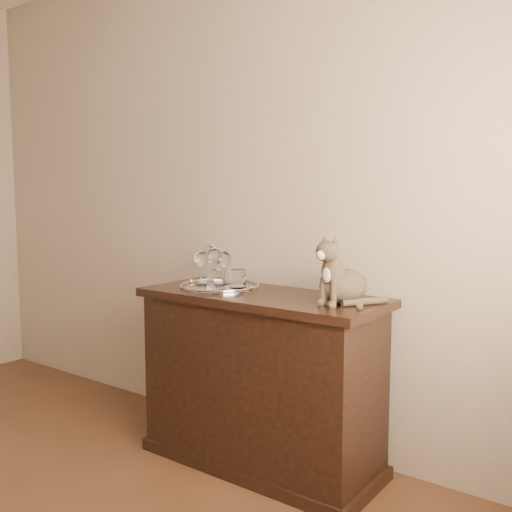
{
  "coord_description": "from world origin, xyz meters",
  "views": [
    {
      "loc": [
        2.17,
        -0.23,
        1.32
      ],
      "look_at": [
        0.56,
        1.95,
        1.03
      ],
      "focal_mm": 40.0,
      "sensor_mm": 36.0,
      "label": 1
    }
  ],
  "objects_px": {
    "sideboard": "(261,380)",
    "wine_glass_c": "(201,268)",
    "wine_glass_d": "(215,266)",
    "wine_glass_a": "(211,264)",
    "tumbler_a": "(216,280)",
    "tumbler_c": "(238,279)",
    "wine_glass_b": "(224,267)",
    "tray": "(220,287)",
    "cat": "(343,269)"
  },
  "relations": [
    {
      "from": "tray",
      "to": "tumbler_a",
      "type": "bearing_deg",
      "value": -60.47
    },
    {
      "from": "wine_glass_c",
      "to": "wine_glass_b",
      "type": "bearing_deg",
      "value": 60.45
    },
    {
      "from": "tray",
      "to": "wine_glass_a",
      "type": "height_order",
      "value": "wine_glass_a"
    },
    {
      "from": "wine_glass_d",
      "to": "tumbler_a",
      "type": "relative_size",
      "value": 2.03
    },
    {
      "from": "tumbler_a",
      "to": "tumbler_c",
      "type": "relative_size",
      "value": 1.05
    },
    {
      "from": "wine_glass_d",
      "to": "cat",
      "type": "xyz_separation_m",
      "value": [
        0.73,
        -0.01,
        0.04
      ]
    },
    {
      "from": "wine_glass_d",
      "to": "cat",
      "type": "bearing_deg",
      "value": -0.5
    },
    {
      "from": "cat",
      "to": "wine_glass_b",
      "type": "bearing_deg",
      "value": -175.57
    },
    {
      "from": "wine_glass_a",
      "to": "tumbler_a",
      "type": "distance_m",
      "value": 0.19
    },
    {
      "from": "tray",
      "to": "tumbler_c",
      "type": "bearing_deg",
      "value": 7.19
    },
    {
      "from": "tumbler_a",
      "to": "cat",
      "type": "distance_m",
      "value": 0.65
    },
    {
      "from": "cat",
      "to": "tray",
      "type": "bearing_deg",
      "value": -169.69
    },
    {
      "from": "sideboard",
      "to": "tumbler_c",
      "type": "xyz_separation_m",
      "value": [
        -0.16,
        0.02,
        0.48
      ]
    },
    {
      "from": "tray",
      "to": "wine_glass_d",
      "type": "distance_m",
      "value": 0.11
    },
    {
      "from": "tumbler_a",
      "to": "tumbler_c",
      "type": "height_order",
      "value": "tumbler_a"
    },
    {
      "from": "wine_glass_b",
      "to": "wine_glass_c",
      "type": "bearing_deg",
      "value": -119.55
    },
    {
      "from": "tray",
      "to": "tumbler_a",
      "type": "height_order",
      "value": "tumbler_a"
    },
    {
      "from": "tumbler_a",
      "to": "tumbler_c",
      "type": "distance_m",
      "value": 0.11
    },
    {
      "from": "wine_glass_a",
      "to": "wine_glass_c",
      "type": "distance_m",
      "value": 0.07
    },
    {
      "from": "tumbler_a",
      "to": "tumbler_c",
      "type": "bearing_deg",
      "value": 60.6
    },
    {
      "from": "wine_glass_d",
      "to": "cat",
      "type": "height_order",
      "value": "cat"
    },
    {
      "from": "wine_glass_c",
      "to": "tumbler_a",
      "type": "height_order",
      "value": "wine_glass_c"
    },
    {
      "from": "sideboard",
      "to": "tray",
      "type": "xyz_separation_m",
      "value": [
        -0.26,
        0.0,
        0.43
      ]
    },
    {
      "from": "sideboard",
      "to": "wine_glass_b",
      "type": "height_order",
      "value": "wine_glass_b"
    },
    {
      "from": "sideboard",
      "to": "wine_glass_c",
      "type": "height_order",
      "value": "wine_glass_c"
    },
    {
      "from": "sideboard",
      "to": "wine_glass_b",
      "type": "relative_size",
      "value": 6.97
    },
    {
      "from": "sideboard",
      "to": "wine_glass_b",
      "type": "distance_m",
      "value": 0.6
    },
    {
      "from": "wine_glass_b",
      "to": "tray",
      "type": "bearing_deg",
      "value": -67.21
    },
    {
      "from": "wine_glass_b",
      "to": "wine_glass_c",
      "type": "distance_m",
      "value": 0.12
    },
    {
      "from": "tray",
      "to": "cat",
      "type": "relative_size",
      "value": 1.34
    },
    {
      "from": "wine_glass_a",
      "to": "cat",
      "type": "relative_size",
      "value": 0.69
    },
    {
      "from": "wine_glass_a",
      "to": "tumbler_a",
      "type": "relative_size",
      "value": 2.12
    },
    {
      "from": "tray",
      "to": "wine_glass_b",
      "type": "xyz_separation_m",
      "value": [
        -0.03,
        0.07,
        0.09
      ]
    },
    {
      "from": "cat",
      "to": "tumbler_a",
      "type": "bearing_deg",
      "value": -161.9
    },
    {
      "from": "tumbler_a",
      "to": "tumbler_c",
      "type": "xyz_separation_m",
      "value": [
        0.06,
        0.1,
        -0.0
      ]
    },
    {
      "from": "cat",
      "to": "wine_glass_d",
      "type": "bearing_deg",
      "value": -171.3
    },
    {
      "from": "wine_glass_d",
      "to": "tumbler_a",
      "type": "bearing_deg",
      "value": -48.48
    },
    {
      "from": "wine_glass_d",
      "to": "tumbler_a",
      "type": "distance_m",
      "value": 0.15
    },
    {
      "from": "wine_glass_b",
      "to": "cat",
      "type": "bearing_deg",
      "value": -4.78
    },
    {
      "from": "wine_glass_c",
      "to": "wine_glass_d",
      "type": "bearing_deg",
      "value": 49.08
    },
    {
      "from": "sideboard",
      "to": "tumbler_a",
      "type": "distance_m",
      "value": 0.53
    },
    {
      "from": "sideboard",
      "to": "cat",
      "type": "height_order",
      "value": "cat"
    },
    {
      "from": "sideboard",
      "to": "wine_glass_d",
      "type": "distance_m",
      "value": 0.61
    },
    {
      "from": "wine_glass_c",
      "to": "wine_glass_d",
      "type": "relative_size",
      "value": 0.91
    },
    {
      "from": "wine_glass_c",
      "to": "tumbler_a",
      "type": "relative_size",
      "value": 1.85
    },
    {
      "from": "wine_glass_c",
      "to": "wine_glass_d",
      "type": "xyz_separation_m",
      "value": [
        0.05,
        0.05,
        0.01
      ]
    },
    {
      "from": "wine_glass_c",
      "to": "tumbler_a",
      "type": "bearing_deg",
      "value": -20.47
    },
    {
      "from": "tumbler_c",
      "to": "wine_glass_b",
      "type": "bearing_deg",
      "value": 156.26
    },
    {
      "from": "wine_glass_c",
      "to": "wine_glass_d",
      "type": "height_order",
      "value": "wine_glass_d"
    },
    {
      "from": "tray",
      "to": "cat",
      "type": "bearing_deg",
      "value": 1.1
    }
  ]
}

